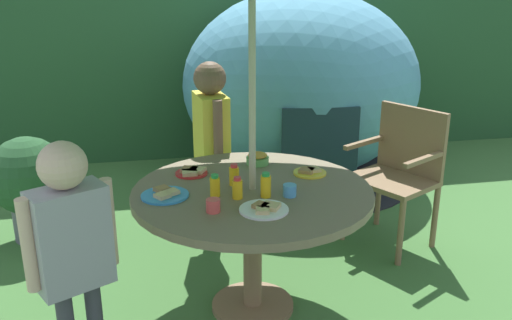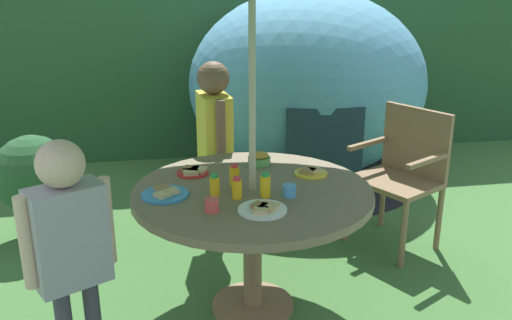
{
  "view_description": "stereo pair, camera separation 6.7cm",
  "coord_description": "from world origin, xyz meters",
  "px_view_note": "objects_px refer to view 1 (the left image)",
  "views": [
    {
      "loc": [
        -0.51,
        -2.66,
        1.8
      ],
      "look_at": [
        0.02,
        -0.01,
        0.89
      ],
      "focal_mm": 38.71,
      "sensor_mm": 36.0,
      "label": 1
    },
    {
      "loc": [
        -0.44,
        -2.67,
        1.8
      ],
      "look_at": [
        0.02,
        -0.01,
        0.89
      ],
      "focal_mm": 38.71,
      "sensor_mm": 36.0,
      "label": 2
    }
  ],
  "objects_px": {
    "garden_table": "(252,207)",
    "juice_bottle_mid_left": "(215,186)",
    "juice_bottle_far_left": "(234,175)",
    "cup_far": "(290,190)",
    "child_in_yellow_shirt": "(211,130)",
    "plate_front_edge": "(310,172)",
    "cup_near": "(213,206)",
    "potted_plant": "(28,180)",
    "juice_bottle_near_left": "(237,188)",
    "juice_bottle_center_front": "(266,185)",
    "snack_bowl": "(258,159)",
    "plate_near_right": "(165,194)",
    "plate_far_right": "(265,209)",
    "plate_center_back": "(192,172)",
    "dome_tent": "(301,86)",
    "wooden_chair": "(400,167)",
    "child_in_grey_shirt": "(71,238)"
  },
  "relations": [
    {
      "from": "garden_table",
      "to": "juice_bottle_mid_left",
      "type": "xyz_separation_m",
      "value": [
        -0.21,
        -0.06,
        0.16
      ]
    },
    {
      "from": "juice_bottle_far_left",
      "to": "cup_far",
      "type": "distance_m",
      "value": 0.33
    },
    {
      "from": "child_in_yellow_shirt",
      "to": "cup_far",
      "type": "bearing_deg",
      "value": 8.13
    },
    {
      "from": "plate_front_edge",
      "to": "cup_near",
      "type": "distance_m",
      "value": 0.73
    },
    {
      "from": "potted_plant",
      "to": "juice_bottle_near_left",
      "type": "height_order",
      "value": "juice_bottle_near_left"
    },
    {
      "from": "potted_plant",
      "to": "cup_near",
      "type": "distance_m",
      "value": 1.84
    },
    {
      "from": "juice_bottle_center_front",
      "to": "cup_far",
      "type": "xyz_separation_m",
      "value": [
        0.12,
        -0.02,
        -0.03
      ]
    },
    {
      "from": "juice_bottle_far_left",
      "to": "juice_bottle_center_front",
      "type": "height_order",
      "value": "juice_bottle_center_front"
    },
    {
      "from": "snack_bowl",
      "to": "plate_near_right",
      "type": "height_order",
      "value": "snack_bowl"
    },
    {
      "from": "cup_near",
      "to": "plate_near_right",
      "type": "bearing_deg",
      "value": 132.22
    },
    {
      "from": "juice_bottle_far_left",
      "to": "cup_near",
      "type": "distance_m",
      "value": 0.37
    },
    {
      "from": "juice_bottle_near_left",
      "to": "cup_near",
      "type": "distance_m",
      "value": 0.2
    },
    {
      "from": "plate_front_edge",
      "to": "plate_near_right",
      "type": "bearing_deg",
      "value": -167.65
    },
    {
      "from": "juice_bottle_near_left",
      "to": "juice_bottle_mid_left",
      "type": "height_order",
      "value": "juice_bottle_mid_left"
    },
    {
      "from": "plate_front_edge",
      "to": "cup_far",
      "type": "height_order",
      "value": "cup_far"
    },
    {
      "from": "garden_table",
      "to": "cup_far",
      "type": "bearing_deg",
      "value": -38.65
    },
    {
      "from": "plate_far_right",
      "to": "juice_bottle_mid_left",
      "type": "height_order",
      "value": "juice_bottle_mid_left"
    },
    {
      "from": "child_in_yellow_shirt",
      "to": "snack_bowl",
      "type": "distance_m",
      "value": 0.55
    },
    {
      "from": "juice_bottle_near_left",
      "to": "plate_far_right",
      "type": "bearing_deg",
      "value": -60.65
    },
    {
      "from": "garden_table",
      "to": "juice_bottle_near_left",
      "type": "bearing_deg",
      "value": -131.33
    },
    {
      "from": "child_in_yellow_shirt",
      "to": "juice_bottle_far_left",
      "type": "relative_size",
      "value": 10.75
    },
    {
      "from": "child_in_yellow_shirt",
      "to": "juice_bottle_near_left",
      "type": "height_order",
      "value": "child_in_yellow_shirt"
    },
    {
      "from": "child_in_yellow_shirt",
      "to": "juice_bottle_center_front",
      "type": "xyz_separation_m",
      "value": [
        0.16,
        -1.01,
        -0.02
      ]
    },
    {
      "from": "plate_far_right",
      "to": "plate_center_back",
      "type": "relative_size",
      "value": 1.31
    },
    {
      "from": "child_in_yellow_shirt",
      "to": "cup_far",
      "type": "distance_m",
      "value": 1.06
    },
    {
      "from": "dome_tent",
      "to": "juice_bottle_mid_left",
      "type": "height_order",
      "value": "dome_tent"
    },
    {
      "from": "plate_far_right",
      "to": "cup_far",
      "type": "xyz_separation_m",
      "value": [
        0.16,
        0.16,
        0.02
      ]
    },
    {
      "from": "dome_tent",
      "to": "potted_plant",
      "type": "height_order",
      "value": "dome_tent"
    },
    {
      "from": "garden_table",
      "to": "plate_front_edge",
      "type": "relative_size",
      "value": 6.79
    },
    {
      "from": "snack_bowl",
      "to": "juice_bottle_mid_left",
      "type": "bearing_deg",
      "value": -124.74
    },
    {
      "from": "juice_bottle_mid_left",
      "to": "child_in_yellow_shirt",
      "type": "bearing_deg",
      "value": 84.24
    },
    {
      "from": "garden_table",
      "to": "juice_bottle_mid_left",
      "type": "height_order",
      "value": "juice_bottle_mid_left"
    },
    {
      "from": "juice_bottle_near_left",
      "to": "child_in_yellow_shirt",
      "type": "bearing_deg",
      "value": 90.64
    },
    {
      "from": "dome_tent",
      "to": "cup_far",
      "type": "distance_m",
      "value": 2.37
    },
    {
      "from": "potted_plant",
      "to": "snack_bowl",
      "type": "bearing_deg",
      "value": -27.85
    },
    {
      "from": "potted_plant",
      "to": "juice_bottle_center_front",
      "type": "bearing_deg",
      "value": -42.36
    },
    {
      "from": "dome_tent",
      "to": "plate_far_right",
      "type": "bearing_deg",
      "value": -103.71
    },
    {
      "from": "plate_center_back",
      "to": "cup_near",
      "type": "xyz_separation_m",
      "value": [
        0.06,
        -0.54,
        0.02
      ]
    },
    {
      "from": "plate_front_edge",
      "to": "plate_center_back",
      "type": "distance_m",
      "value": 0.67
    },
    {
      "from": "snack_bowl",
      "to": "juice_bottle_near_left",
      "type": "xyz_separation_m",
      "value": [
        -0.2,
        -0.5,
        0.02
      ]
    },
    {
      "from": "child_in_yellow_shirt",
      "to": "juice_bottle_far_left",
      "type": "bearing_deg",
      "value": -5.26
    },
    {
      "from": "snack_bowl",
      "to": "juice_bottle_far_left",
      "type": "xyz_separation_m",
      "value": [
        -0.19,
        -0.31,
        0.02
      ]
    },
    {
      "from": "juice_bottle_mid_left",
      "to": "plate_near_right",
      "type": "bearing_deg",
      "value": 170.03
    },
    {
      "from": "wooden_chair",
      "to": "snack_bowl",
      "type": "bearing_deg",
      "value": -105.67
    },
    {
      "from": "wooden_chair",
      "to": "cup_near",
      "type": "xyz_separation_m",
      "value": [
        -1.39,
        -0.89,
        0.21
      ]
    },
    {
      "from": "plate_far_right",
      "to": "plate_center_back",
      "type": "bearing_deg",
      "value": 117.21
    },
    {
      "from": "child_in_grey_shirt",
      "to": "cup_far",
      "type": "height_order",
      "value": "child_in_grey_shirt"
    },
    {
      "from": "plate_far_right",
      "to": "plate_near_right",
      "type": "distance_m",
      "value": 0.54
    },
    {
      "from": "wooden_chair",
      "to": "plate_far_right",
      "type": "height_order",
      "value": "wooden_chair"
    },
    {
      "from": "garden_table",
      "to": "juice_bottle_far_left",
      "type": "distance_m",
      "value": 0.2
    }
  ]
}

